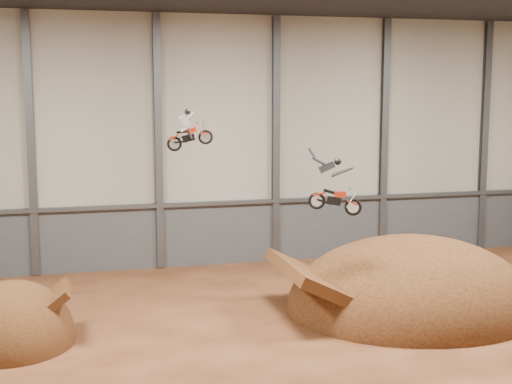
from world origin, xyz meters
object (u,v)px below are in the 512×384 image
(fmx_rider_a, at_px, (191,127))
(fmx_rider_b, at_px, (334,182))
(landing_ramp, at_px, (411,309))
(takeoff_ramp, at_px, (13,342))

(fmx_rider_a, relative_size, fmx_rider_b, 0.63)
(landing_ramp, bearing_deg, fmx_rider_b, -158.37)
(takeoff_ramp, xyz_separation_m, fmx_rider_b, (12.74, -1.72, 6.20))
(takeoff_ramp, bearing_deg, landing_ramp, 0.25)
(fmx_rider_a, xyz_separation_m, fmx_rider_b, (5.68, -0.64, -2.28))
(takeoff_ramp, height_order, fmx_rider_b, fmx_rider_b)
(landing_ramp, distance_m, fmx_rider_a, 13.31)
(takeoff_ramp, distance_m, landing_ramp, 17.26)
(fmx_rider_a, height_order, fmx_rider_b, fmx_rider_a)
(takeoff_ramp, relative_size, landing_ramp, 0.49)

